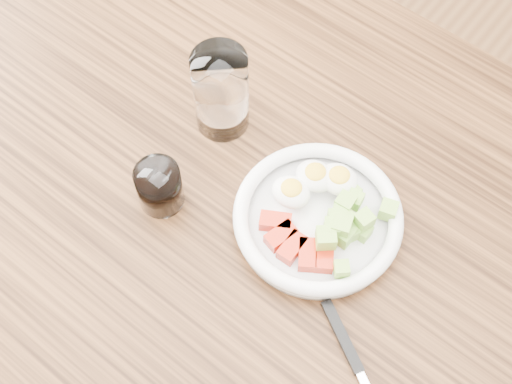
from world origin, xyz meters
The scene contains 6 objects.
ground centered at (0.00, 0.00, 0.00)m, with size 4.00×4.00×0.00m, color brown.
dining_table centered at (0.00, 0.00, 0.67)m, with size 1.50×0.90×0.77m.
bowl centered at (0.08, 0.04, 0.79)m, with size 0.23×0.23×0.06m.
fork centered at (0.22, -0.09, 0.77)m, with size 0.19×0.12×0.01m.
water_glass centered at (-0.14, 0.09, 0.84)m, with size 0.08×0.08×0.14m, color white.
coffee_glass centered at (-0.12, -0.07, 0.81)m, with size 0.06×0.06×0.07m.
Camera 1 is at (0.28, -0.36, 1.66)m, focal length 50.00 mm.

